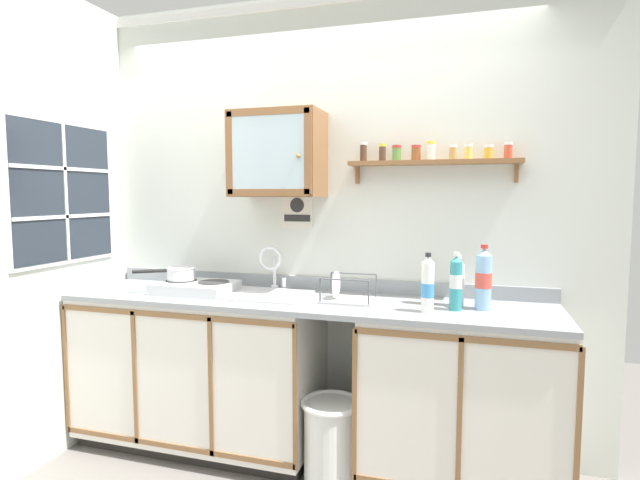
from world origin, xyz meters
name	(u,v)px	position (x,y,z in m)	size (l,w,h in m)	color
back_wall	(318,221)	(0.00, 0.77, 1.36)	(3.37, 0.07, 2.70)	silver
lower_cabinet_run	(200,370)	(-0.65, 0.45, 0.46)	(1.46, 0.60, 0.91)	black
lower_cabinet_run_right	(461,400)	(0.87, 0.45, 0.46)	(1.02, 0.60, 0.91)	black
countertop	(301,301)	(0.00, 0.45, 0.93)	(2.73, 0.62, 0.03)	gray
backsplash	(317,283)	(0.00, 0.74, 0.98)	(2.73, 0.02, 0.08)	gray
sink	(264,301)	(-0.24, 0.49, 0.91)	(0.52, 0.42, 0.41)	silver
hot_plate_stove	(195,287)	(-0.66, 0.43, 0.98)	(0.45, 0.32, 0.07)	silver
saucepan	(180,273)	(-0.77, 0.45, 1.05)	(0.32, 0.25, 0.08)	silver
bottle_opaque_white_0	(428,286)	(0.70, 0.33, 1.08)	(0.06, 0.06, 0.30)	white
bottle_water_blue_1	(483,279)	(0.97, 0.47, 1.10)	(0.08, 0.08, 0.33)	#8CB7E0
bottle_detergent_teal_2	(456,283)	(0.83, 0.42, 1.08)	(0.06, 0.06, 0.29)	teal
bottle_juice_amber_3	(427,283)	(0.68, 0.52, 1.06)	(0.07, 0.07, 0.25)	gold
bottle_water_clear_4	(458,282)	(0.84, 0.52, 1.07)	(0.07, 0.07, 0.27)	silver
dish_rack	(347,296)	(0.26, 0.47, 0.97)	(0.28, 0.23, 0.16)	#B2B2B7
wall_cabinet	(278,154)	(-0.19, 0.59, 1.76)	(0.52, 0.33, 0.49)	brown
spice_shelf	(432,159)	(0.68, 0.68, 1.72)	(0.93, 0.14, 0.23)	brown
warning_sign	(297,210)	(-0.13, 0.74, 1.43)	(0.20, 0.01, 0.23)	silver
window	(64,193)	(-1.38, 0.21, 1.53)	(0.03, 0.78, 0.83)	#262D38
trash_bin	(331,440)	(0.22, 0.28, 0.23)	(0.32, 0.32, 0.45)	silver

